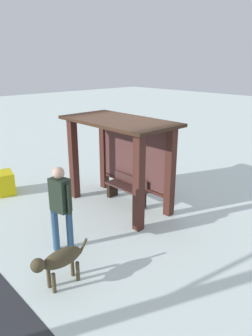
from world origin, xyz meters
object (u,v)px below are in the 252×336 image
bus_shelter (123,147)px  bench_left_inside (127,190)px  person_walking (61,202)px  dog (59,260)px  grit_bin (3,183)px

bus_shelter → bench_left_inside: (0.00, 0.11, -1.26)m
bench_left_inside → person_walking: bearing=-73.2°
dog → grit_bin: size_ratio=1.59×
bench_left_inside → bus_shelter: bearing=-90.0°
grit_bin → bus_shelter: bearing=35.9°
dog → grit_bin: bearing=168.3°
person_walking → grit_bin: size_ratio=2.60×
bus_shelter → grit_bin: 3.88m
bench_left_inside → person_walking: person_walking is taller
bench_left_inside → dog: bearing=-61.8°
dog → grit_bin: dog is taller
bus_shelter → person_walking: bus_shelter is taller
bus_shelter → dog: 3.73m
person_walking → grit_bin: bearing=175.4°
bus_shelter → grit_bin: (-2.96, -2.14, -1.30)m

